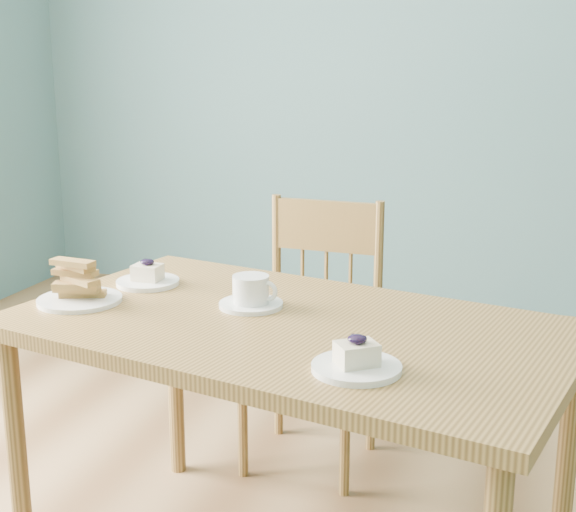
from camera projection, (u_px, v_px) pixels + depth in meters
The scene contains 7 objects.
room at pixel (426, 14), 1.53m from camera, with size 5.01×5.01×2.71m.
dining_table at pixel (288, 350), 1.85m from camera, with size 1.40×0.98×0.68m.
dining_chair at pixel (314, 332), 2.52m from camera, with size 0.40×0.38×0.84m.
cheesecake_plate_near at pixel (357, 362), 1.54m from camera, with size 0.18×0.18×0.07m.
cheesecake_plate_far at pixel (148, 278), 2.13m from camera, with size 0.17×0.17×0.07m.
coffee_cup at pixel (251, 294), 1.93m from camera, with size 0.16×0.16×0.08m.
biscotti_plate at pixel (79, 288), 1.97m from camera, with size 0.21×0.21×0.11m.
Camera 1 is at (0.24, -1.60, 1.27)m, focal length 50.00 mm.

